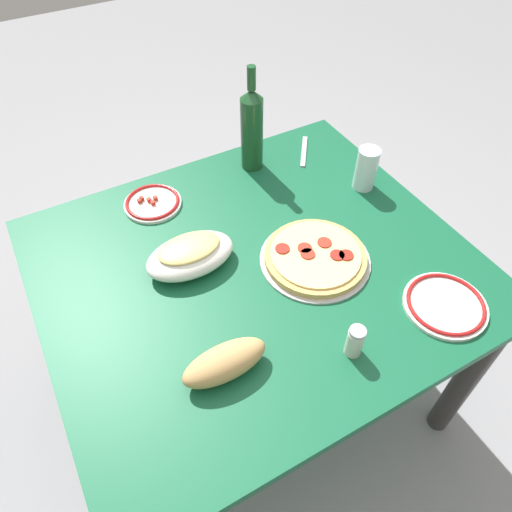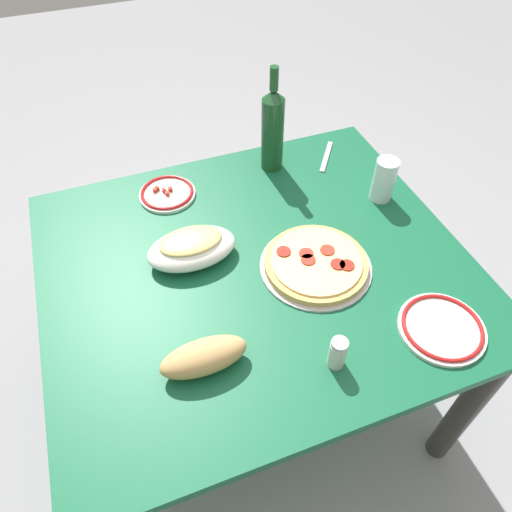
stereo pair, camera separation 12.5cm
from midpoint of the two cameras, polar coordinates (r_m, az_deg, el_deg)
The scene contains 11 objects.
ground_plane at distance 1.86m, azimuth -1.99°, elevation -15.43°, with size 8.00×8.00×0.00m, color gray.
dining_table at distance 1.36m, azimuth -2.63°, elevation -4.23°, with size 1.12×0.99×0.70m.
pepperoni_pizza at distance 1.27m, azimuth 4.36°, elevation -0.25°, with size 0.30×0.30×0.03m.
baked_pasta_dish at distance 1.26m, azimuth -10.76°, elevation 0.08°, with size 0.24×0.15×0.08m.
wine_bottle at distance 1.51m, azimuth -2.96°, elevation 14.96°, with size 0.07×0.07×0.34m.
water_glass at distance 1.49m, azimuth 10.73°, elevation 10.15°, with size 0.07×0.07×0.14m, color silver.
side_plate_near at distance 1.25m, azimuth 19.17°, elevation -5.70°, with size 0.21×0.21×0.02m.
side_plate_far at distance 1.48m, azimuth -14.71°, elevation 6.10°, with size 0.17×0.17×0.02m.
bread_loaf at distance 1.06m, azimuth -7.23°, elevation -12.78°, with size 0.20×0.08×0.08m, color tan.
spice_shaker at distance 1.09m, azimuth 8.57°, elevation -10.30°, with size 0.04×0.04×0.09m.
fork_right at distance 1.65m, azimuth 3.58°, elevation 12.35°, with size 0.17×0.02×0.01m, color #B7B7BC.
Camera 1 is at (0.41, 0.73, 1.66)m, focal length 33.30 mm.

